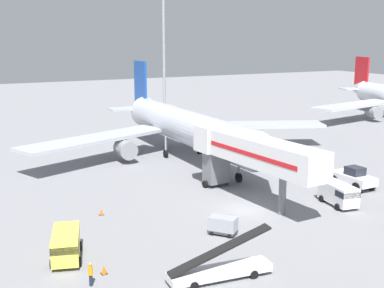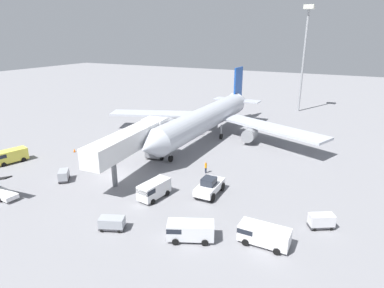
{
  "view_description": "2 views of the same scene",
  "coord_description": "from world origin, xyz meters",
  "px_view_note": "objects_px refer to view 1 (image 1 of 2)",
  "views": [
    {
      "loc": [
        -26.47,
        -40.27,
        16.58
      ],
      "look_at": [
        1.93,
        14.94,
        3.56
      ],
      "focal_mm": 48.67,
      "sensor_mm": 36.0,
      "label": 1
    },
    {
      "loc": [
        29.87,
        -33.74,
        19.63
      ],
      "look_at": [
        7.34,
        10.99,
        2.72
      ],
      "focal_mm": 30.38,
      "sensor_mm": 36.0,
      "label": 2
    }
  ],
  "objects_px": {
    "pushback_tug": "(353,178)",
    "baggage_cart_mid_left": "(223,225)",
    "apron_light_mast": "(164,26)",
    "belt_loader_truck": "(220,269)",
    "service_van_outer_right": "(66,244)",
    "jet_bridge": "(249,152)",
    "safety_cone_alpha": "(101,212)",
    "airplane_at_gate": "(184,127)",
    "ground_crew_worker_foreground": "(91,274)",
    "safety_cone_bravo": "(104,269)",
    "ground_crew_worker_midground": "(296,170)",
    "service_van_mid_center": "(339,194)"
  },
  "relations": [
    {
      "from": "jet_bridge",
      "to": "safety_cone_alpha",
      "type": "height_order",
      "value": "jet_bridge"
    },
    {
      "from": "service_van_outer_right",
      "to": "jet_bridge",
      "type": "bearing_deg",
      "value": 16.69
    },
    {
      "from": "belt_loader_truck",
      "to": "service_van_outer_right",
      "type": "height_order",
      "value": "belt_loader_truck"
    },
    {
      "from": "ground_crew_worker_midground",
      "to": "safety_cone_bravo",
      "type": "distance_m",
      "value": 31.34
    },
    {
      "from": "belt_loader_truck",
      "to": "ground_crew_worker_midground",
      "type": "xyz_separation_m",
      "value": [
        21.14,
        18.51,
        0.16
      ]
    },
    {
      "from": "pushback_tug",
      "to": "ground_crew_worker_midground",
      "type": "height_order",
      "value": "pushback_tug"
    },
    {
      "from": "airplane_at_gate",
      "to": "ground_crew_worker_foreground",
      "type": "height_order",
      "value": "airplane_at_gate"
    },
    {
      "from": "baggage_cart_mid_left",
      "to": "ground_crew_worker_midground",
      "type": "distance_m",
      "value": 20.31
    },
    {
      "from": "safety_cone_bravo",
      "to": "service_van_outer_right",
      "type": "bearing_deg",
      "value": 116.22
    },
    {
      "from": "service_van_outer_right",
      "to": "ground_crew_worker_midground",
      "type": "relative_size",
      "value": 2.9
    },
    {
      "from": "baggage_cart_mid_left",
      "to": "apron_light_mast",
      "type": "distance_m",
      "value": 66.84
    },
    {
      "from": "service_van_outer_right",
      "to": "safety_cone_bravo",
      "type": "xyz_separation_m",
      "value": [
        1.78,
        -3.62,
        -0.87
      ]
    },
    {
      "from": "service_van_outer_right",
      "to": "baggage_cart_mid_left",
      "type": "xyz_separation_m",
      "value": [
        13.06,
        -1.08,
        -0.35
      ]
    },
    {
      "from": "baggage_cart_mid_left",
      "to": "safety_cone_bravo",
      "type": "xyz_separation_m",
      "value": [
        -11.28,
        -2.54,
        -0.52
      ]
    },
    {
      "from": "baggage_cart_mid_left",
      "to": "apron_light_mast",
      "type": "relative_size",
      "value": 0.1
    },
    {
      "from": "jet_bridge",
      "to": "ground_crew_worker_midground",
      "type": "bearing_deg",
      "value": 24.43
    },
    {
      "from": "ground_crew_worker_midground",
      "to": "service_van_mid_center",
      "type": "bearing_deg",
      "value": -104.54
    },
    {
      "from": "airplane_at_gate",
      "to": "jet_bridge",
      "type": "bearing_deg",
      "value": -97.9
    },
    {
      "from": "pushback_tug",
      "to": "safety_cone_alpha",
      "type": "height_order",
      "value": "pushback_tug"
    },
    {
      "from": "ground_crew_worker_midground",
      "to": "pushback_tug",
      "type": "bearing_deg",
      "value": -61.63
    },
    {
      "from": "airplane_at_gate",
      "to": "ground_crew_worker_foreground",
      "type": "distance_m",
      "value": 38.77
    },
    {
      "from": "airplane_at_gate",
      "to": "ground_crew_worker_midground",
      "type": "distance_m",
      "value": 17.66
    },
    {
      "from": "baggage_cart_mid_left",
      "to": "service_van_outer_right",
      "type": "bearing_deg",
      "value": 175.28
    },
    {
      "from": "airplane_at_gate",
      "to": "pushback_tug",
      "type": "relative_size",
      "value": 8.81
    },
    {
      "from": "jet_bridge",
      "to": "ground_crew_worker_midground",
      "type": "distance_m",
      "value": 11.29
    },
    {
      "from": "belt_loader_truck",
      "to": "safety_cone_bravo",
      "type": "relative_size",
      "value": 11.17
    },
    {
      "from": "jet_bridge",
      "to": "pushback_tug",
      "type": "relative_size",
      "value": 3.45
    },
    {
      "from": "belt_loader_truck",
      "to": "ground_crew_worker_foreground",
      "type": "xyz_separation_m",
      "value": [
        -8.22,
        3.16,
        0.1
      ]
    },
    {
      "from": "airplane_at_gate",
      "to": "apron_light_mast",
      "type": "bearing_deg",
      "value": 70.22
    },
    {
      "from": "service_van_outer_right",
      "to": "pushback_tug",
      "type": "bearing_deg",
      "value": 7.62
    },
    {
      "from": "apron_light_mast",
      "to": "pushback_tug",
      "type": "bearing_deg",
      "value": -92.0
    },
    {
      "from": "jet_bridge",
      "to": "ground_crew_worker_foreground",
      "type": "height_order",
      "value": "jet_bridge"
    },
    {
      "from": "service_van_outer_right",
      "to": "ground_crew_worker_foreground",
      "type": "bearing_deg",
      "value": -84.91
    },
    {
      "from": "pushback_tug",
      "to": "safety_cone_alpha",
      "type": "bearing_deg",
      "value": 171.92
    },
    {
      "from": "safety_cone_alpha",
      "to": "apron_light_mast",
      "type": "relative_size",
      "value": 0.02
    },
    {
      "from": "ground_crew_worker_midground",
      "to": "service_van_outer_right",
      "type": "bearing_deg",
      "value": -160.74
    },
    {
      "from": "airplane_at_gate",
      "to": "baggage_cart_mid_left",
      "type": "distance_m",
      "value": 29.42
    },
    {
      "from": "belt_loader_truck",
      "to": "service_van_outer_right",
      "type": "distance_m",
      "value": 11.86
    },
    {
      "from": "apron_light_mast",
      "to": "service_van_mid_center",
      "type": "bearing_deg",
      "value": -97.48
    },
    {
      "from": "safety_cone_bravo",
      "to": "apron_light_mast",
      "type": "height_order",
      "value": "apron_light_mast"
    },
    {
      "from": "pushback_tug",
      "to": "ground_crew_worker_foreground",
      "type": "height_order",
      "value": "pushback_tug"
    },
    {
      "from": "baggage_cart_mid_left",
      "to": "apron_light_mast",
      "type": "height_order",
      "value": "apron_light_mast"
    },
    {
      "from": "service_van_mid_center",
      "to": "ground_crew_worker_midground",
      "type": "relative_size",
      "value": 2.66
    },
    {
      "from": "safety_cone_alpha",
      "to": "jet_bridge",
      "type": "bearing_deg",
      "value": -8.78
    },
    {
      "from": "pushback_tug",
      "to": "safety_cone_bravo",
      "type": "xyz_separation_m",
      "value": [
        -31.26,
        -8.04,
        -0.77
      ]
    },
    {
      "from": "service_van_outer_right",
      "to": "ground_crew_worker_midground",
      "type": "xyz_separation_m",
      "value": [
        29.8,
        10.42,
        -0.26
      ]
    },
    {
      "from": "pushback_tug",
      "to": "baggage_cart_mid_left",
      "type": "xyz_separation_m",
      "value": [
        -19.98,
        -5.5,
        -0.25
      ]
    },
    {
      "from": "baggage_cart_mid_left",
      "to": "belt_loader_truck",
      "type": "bearing_deg",
      "value": -122.06
    },
    {
      "from": "ground_crew_worker_foreground",
      "to": "safety_cone_alpha",
      "type": "height_order",
      "value": "ground_crew_worker_foreground"
    },
    {
      "from": "jet_bridge",
      "to": "ground_crew_worker_foreground",
      "type": "bearing_deg",
      "value": -150.91
    }
  ]
}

